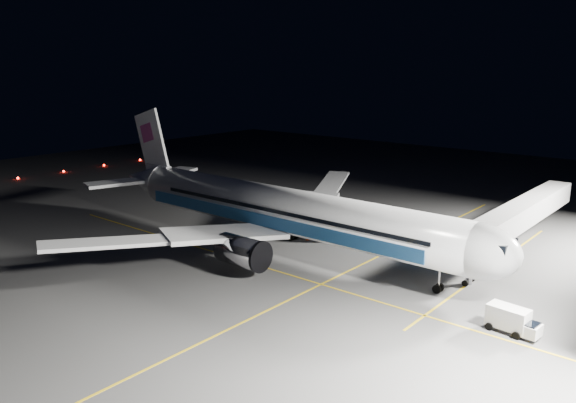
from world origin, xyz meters
The scene contains 12 objects.
ground centered at (0.00, 0.00, 0.00)m, with size 200.00×200.00×0.00m, color #4C4C4F.
guide_line_main centered at (10.00, 0.00, 0.01)m, with size 0.25×80.00×0.01m, color gold.
guide_line_cross centered at (0.00, -6.00, 0.01)m, with size 70.00×0.25×0.01m, color gold.
guide_line_side centered at (22.00, 10.00, 0.01)m, with size 0.25×40.00×0.01m, color gold.
airliner centered at (-1.08, 0.00, 5.16)m, with size 61.48×54.22×16.64m.
jet_bridge centered at (22.00, 18.06, 4.58)m, with size 3.60×34.40×6.30m.
taxiway_lights centered at (-72.00, 0.00, 0.22)m, with size 0.44×60.44×0.44m.
service_truck centered at (29.40, -4.36, 1.23)m, with size 4.64×2.33×2.29m.
baggage_tug centered at (-11.17, 21.50, 0.69)m, with size 2.43×2.14×1.50m.
safety_cone_a centered at (-0.79, 5.46, 0.30)m, with size 0.40×0.40×0.60m, color red.
safety_cone_b centered at (-0.23, 14.00, 0.27)m, with size 0.35×0.35×0.53m, color red.
safety_cone_c centered at (-3.82, 4.00, 0.29)m, with size 0.39×0.39×0.58m, color red.
Camera 1 is at (43.15, -51.17, 22.58)m, focal length 35.00 mm.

